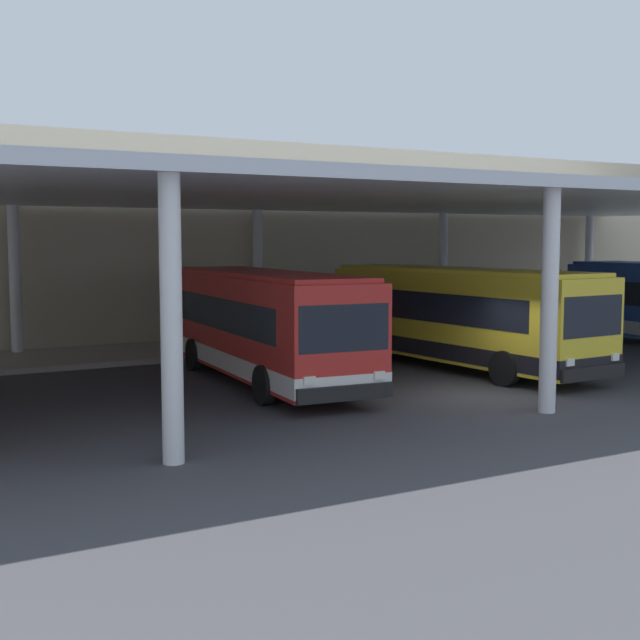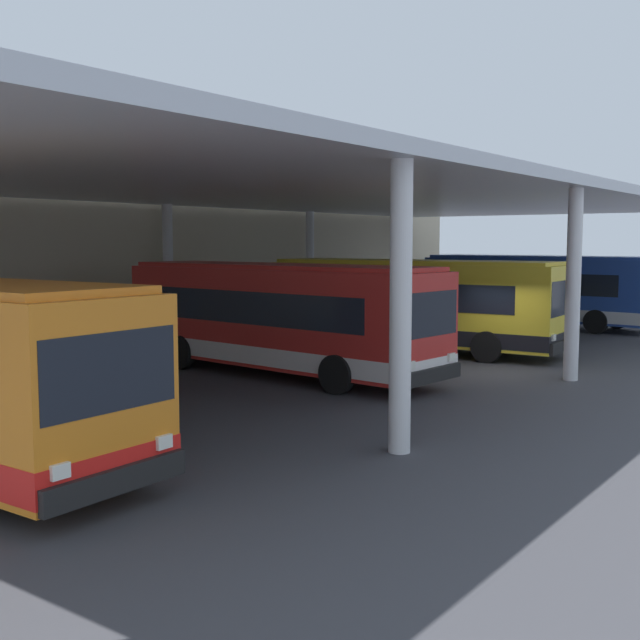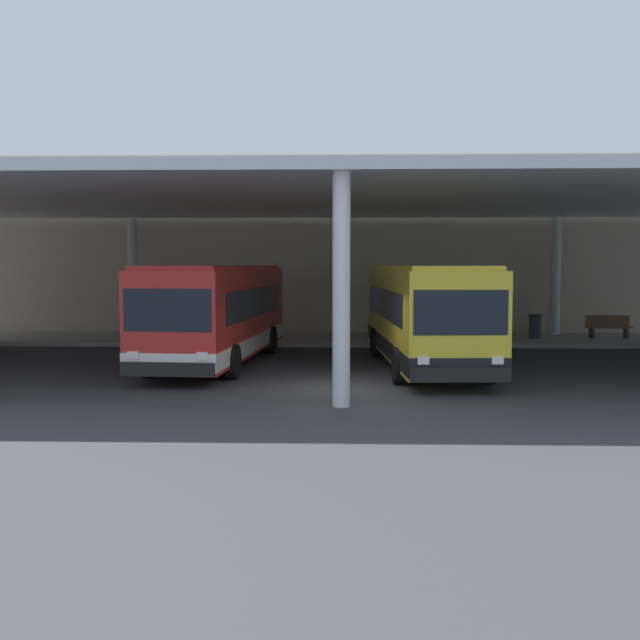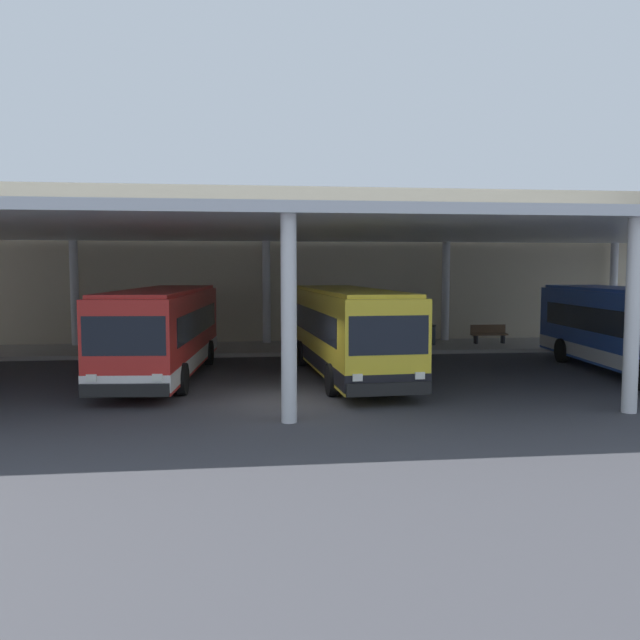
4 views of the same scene
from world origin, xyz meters
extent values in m
plane|color=#3D3D42|center=(0.00, 0.00, 0.00)|extent=(200.00, 200.00, 0.00)
cube|color=#A39E93|center=(0.00, 11.75, 0.09)|extent=(42.00, 4.50, 0.18)
cube|color=#C1B293|center=(0.00, 15.00, 4.03)|extent=(48.00, 1.60, 8.07)
cube|color=silver|center=(0.00, 5.50, 5.40)|extent=(40.00, 17.00, 0.30)
cylinder|color=silver|center=(-9.25, -2.50, 2.62)|extent=(0.40, 0.40, 5.25)
cylinder|color=silver|center=(0.00, -2.50, 2.62)|extent=(0.40, 0.40, 5.25)
cylinder|color=silver|center=(0.00, 13.50, 2.62)|extent=(0.40, 0.40, 5.25)
cylinder|color=silver|center=(9.25, 13.50, 2.62)|extent=(0.40, 0.40, 5.25)
cylinder|color=silver|center=(18.50, 13.50, 2.62)|extent=(0.40, 0.40, 5.25)
cube|color=black|center=(-14.56, -1.07, 2.05)|extent=(2.30, 0.17, 1.10)
cube|color=black|center=(-14.56, -1.16, 0.55)|extent=(2.45, 0.22, 0.36)
cube|color=yellow|center=(-14.56, -1.04, 2.87)|extent=(1.75, 0.16, 0.28)
cube|color=white|center=(-15.46, -1.17, 0.90)|extent=(0.28, 0.09, 0.20)
cube|color=white|center=(-13.66, -1.12, 0.90)|extent=(0.28, 0.09, 0.20)
cylinder|color=black|center=(-13.38, 0.89, 0.50)|extent=(0.30, 1.01, 1.00)
cube|color=red|center=(-4.00, 4.66, 1.70)|extent=(3.32, 10.57, 2.70)
cube|color=white|center=(-4.00, 4.66, 0.70)|extent=(3.34, 10.59, 0.50)
cube|color=black|center=(-3.98, 4.81, 2.00)|extent=(3.21, 8.70, 0.90)
cube|color=black|center=(-4.41, -0.47, 2.05)|extent=(2.30, 0.30, 1.10)
cube|color=black|center=(-4.41, -0.56, 0.55)|extent=(2.45, 0.35, 0.36)
cube|color=red|center=(-4.00, 4.66, 3.11)|extent=(3.09, 10.14, 0.12)
cube|color=yellow|center=(-4.40, -0.44, 2.87)|extent=(1.75, 0.26, 0.28)
cube|color=white|center=(-5.31, -0.48, 0.90)|extent=(0.29, 0.10, 0.20)
cube|color=white|center=(-3.51, -0.62, 0.90)|extent=(0.29, 0.10, 0.20)
cylinder|color=black|center=(-5.47, 1.55, 0.50)|extent=(0.36, 1.02, 1.00)
cylinder|color=black|center=(-3.03, 1.35, 0.50)|extent=(0.36, 1.02, 1.00)
cylinder|color=black|center=(-4.99, 7.61, 0.50)|extent=(0.36, 1.02, 1.00)
cylinder|color=black|center=(-2.55, 7.42, 0.50)|extent=(0.36, 1.02, 1.00)
cube|color=yellow|center=(2.56, 3.98, 1.70)|extent=(3.12, 10.53, 2.70)
cube|color=black|center=(2.56, 3.98, 0.70)|extent=(3.14, 10.55, 0.50)
cube|color=black|center=(2.55, 4.13, 2.00)|extent=(3.05, 8.67, 0.90)
cube|color=black|center=(2.87, -1.16, 2.05)|extent=(2.30, 0.26, 1.10)
cube|color=black|center=(2.88, -1.25, 0.55)|extent=(2.46, 0.31, 0.36)
cube|color=yellow|center=(2.56, 3.98, 3.11)|extent=(2.90, 10.10, 0.12)
cube|color=yellow|center=(2.87, -1.13, 2.87)|extent=(1.75, 0.23, 0.28)
cube|color=white|center=(1.98, -1.30, 0.90)|extent=(0.28, 0.10, 0.20)
cube|color=white|center=(3.77, -1.19, 0.90)|extent=(0.28, 0.10, 0.20)
cylinder|color=black|center=(1.53, 0.69, 0.50)|extent=(0.34, 1.02, 1.00)
cylinder|color=black|center=(3.98, 0.83, 0.50)|extent=(0.34, 1.02, 1.00)
cylinder|color=black|center=(1.17, 6.76, 0.50)|extent=(0.34, 1.02, 1.00)
cylinder|color=black|center=(3.61, 6.91, 0.50)|extent=(0.34, 1.02, 1.00)
cube|color=#284CA8|center=(12.98, 3.46, 1.70)|extent=(3.30, 10.56, 2.70)
cube|color=silver|center=(12.98, 3.46, 0.70)|extent=(3.32, 10.58, 0.50)
cube|color=black|center=(12.99, 3.61, 2.00)|extent=(3.20, 8.70, 0.90)
cube|color=#2A50B0|center=(12.98, 3.46, 3.11)|extent=(3.07, 10.13, 0.12)
cylinder|color=black|center=(11.50, 0.34, 0.50)|extent=(0.36, 1.02, 1.00)
cylinder|color=black|center=(13.95, 0.15, 0.50)|extent=(0.36, 1.02, 1.00)
cylinder|color=black|center=(11.98, 6.41, 0.50)|extent=(0.36, 1.02, 1.00)
cylinder|color=black|center=(14.42, 6.22, 0.50)|extent=(0.36, 1.02, 1.00)
cube|color=brown|center=(10.96, 11.75, 0.63)|extent=(1.80, 0.44, 0.08)
cube|color=brown|center=(10.96, 11.95, 0.88)|extent=(1.80, 0.06, 0.44)
cube|color=#2D2D33|center=(10.26, 11.75, 0.41)|extent=(0.10, 0.36, 0.45)
cube|color=#2D2D33|center=(11.66, 11.75, 0.41)|extent=(0.10, 0.36, 0.45)
cylinder|color=#33383D|center=(7.90, 11.56, 0.63)|extent=(0.48, 0.48, 0.90)
cylinder|color=black|center=(7.90, 11.56, 1.12)|extent=(0.52, 0.52, 0.08)
camera|label=1|loc=(-14.30, -16.92, 4.09)|focal=47.15mm
camera|label=2|loc=(-21.35, -9.61, 3.81)|focal=44.11mm
camera|label=3|loc=(0.05, -19.27, 3.22)|focal=42.07mm
camera|label=4|loc=(-1.11, -18.41, 3.92)|focal=35.74mm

